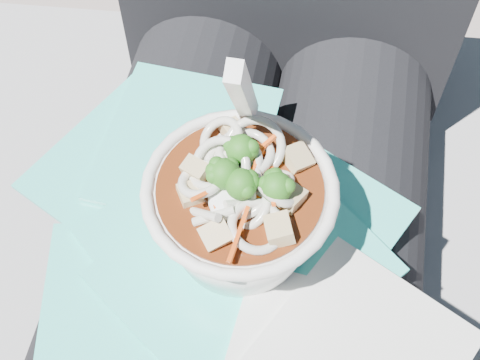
% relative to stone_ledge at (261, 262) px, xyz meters
% --- Properties ---
extents(stone_ledge, '(1.04, 0.58, 0.42)m').
position_rel_stone_ledge_xyz_m(stone_ledge, '(0.00, 0.00, 0.00)').
color(stone_ledge, gray).
rests_on(stone_ledge, ground).
extents(lap, '(0.32, 0.48, 0.16)m').
position_rel_stone_ledge_xyz_m(lap, '(0.00, -0.15, 0.29)').
color(lap, black).
rests_on(lap, stone_ledge).
extents(person_body, '(0.34, 0.94, 0.98)m').
position_rel_stone_ledge_xyz_m(person_body, '(0.00, -0.06, 0.32)').
color(person_body, black).
rests_on(person_body, ground).
extents(plastic_bag, '(0.34, 0.35, 0.02)m').
position_rel_stone_ledge_xyz_m(plastic_bag, '(-0.01, -0.18, 0.38)').
color(plastic_bag, '#31CDBD').
rests_on(plastic_bag, lap).
extents(udon_bowl, '(0.16, 0.16, 0.19)m').
position_rel_stone_ledge_xyz_m(udon_bowl, '(0.00, -0.17, 0.44)').
color(udon_bowl, white).
rests_on(udon_bowl, plastic_bag).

